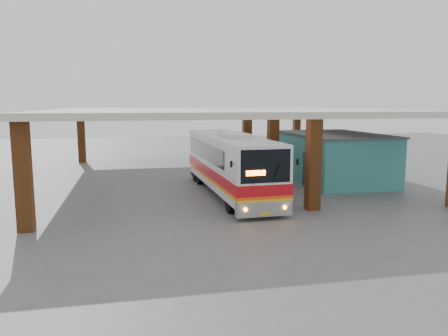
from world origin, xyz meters
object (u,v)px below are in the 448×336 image
motorcycle (273,180)px  red_chair (266,167)px  coach_bus (230,163)px  pedestrian (313,185)px

motorcycle → red_chair: (1.57, 6.41, -0.15)m
coach_bus → pedestrian: 4.64m
motorcycle → pedestrian: (1.23, -2.95, 0.23)m
motorcycle → pedestrian: 3.21m
coach_bus → motorcycle: (2.76, 0.77, -1.19)m
coach_bus → red_chair: coach_bus is taller
motorcycle → red_chair: motorcycle is taller
motorcycle → coach_bus: bearing=129.4°
coach_bus → motorcycle: bearing=13.6°
coach_bus → pedestrian: bearing=-30.8°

